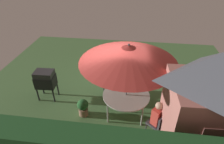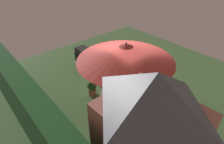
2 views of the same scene
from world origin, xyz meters
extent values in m
plane|color=#47703D|center=(0.00, 0.00, 0.00)|extent=(11.00, 11.00, 0.00)
cube|color=#1E4C23|center=(0.00, 3.50, 1.03)|extent=(7.49, 0.55, 2.05)
pyramid|color=#4C515B|center=(-2.63, 2.02, 2.76)|extent=(2.11, 1.80, 0.82)
cylinder|color=#B2ADA3|center=(-0.60, 0.76, 0.76)|extent=(1.57, 1.57, 0.04)
cylinder|color=gray|center=(-1.15, 0.21, 0.37)|extent=(0.05, 0.05, 0.74)
cylinder|color=gray|center=(-0.05, 0.21, 0.37)|extent=(0.05, 0.05, 0.74)
cylinder|color=gray|center=(-1.15, 1.31, 0.37)|extent=(0.05, 0.05, 0.74)
cylinder|color=gray|center=(-0.05, 1.31, 0.37)|extent=(0.05, 0.05, 0.74)
cylinder|color=#4C4C51|center=(-0.60, 0.76, 1.29)|extent=(0.04, 0.04, 2.57)
cone|color=#B73833|center=(-0.60, 0.76, 2.32)|extent=(2.93, 2.93, 0.51)
sphere|color=#4C4C51|center=(-0.60, 0.76, 2.60)|extent=(0.06, 0.06, 0.06)
cube|color=black|center=(2.40, 0.36, 0.78)|extent=(0.72, 0.53, 0.45)
cube|color=#2B2B2E|center=(2.40, 0.36, 1.10)|extent=(0.69, 0.51, 0.20)
cylinder|color=#262628|center=(2.09, 0.15, 0.28)|extent=(0.06, 0.06, 0.55)
cylinder|color=#262628|center=(2.71, 0.15, 0.28)|extent=(0.06, 0.06, 0.55)
cylinder|color=#262628|center=(2.09, 0.57, 0.28)|extent=(0.06, 0.06, 0.55)
cylinder|color=#262628|center=(2.71, 0.57, 0.28)|extent=(0.06, 0.06, 0.55)
cube|color=#38383D|center=(-1.57, 1.57, 0.45)|extent=(0.65, 0.65, 0.06)
cube|color=#38383D|center=(-1.73, 1.70, 0.68)|extent=(0.33, 0.38, 0.45)
cylinder|color=#2C2C30|center=(-1.60, 1.85, 0.23)|extent=(0.04, 0.04, 0.45)
cylinder|color=#2C2C30|center=(-1.86, 1.54, 0.23)|extent=(0.04, 0.04, 0.45)
cylinder|color=#2C2C30|center=(-1.29, 1.59, 0.23)|extent=(0.04, 0.04, 0.45)
cylinder|color=#2C2C30|center=(-1.55, 1.29, 0.23)|extent=(0.04, 0.04, 0.45)
cube|color=#38383D|center=(0.06, -0.21, 0.45)|extent=(0.64, 0.64, 0.06)
cube|color=#38383D|center=(0.18, -0.38, 0.68)|extent=(0.41, 0.30, 0.45)
cylinder|color=#2C2C30|center=(0.01, -0.49, 0.23)|extent=(0.04, 0.04, 0.45)
cylinder|color=#2C2C30|center=(0.34, -0.26, 0.23)|extent=(0.04, 0.04, 0.45)
cylinder|color=#2C2C30|center=(-0.21, -0.16, 0.23)|extent=(0.04, 0.04, 0.45)
cylinder|color=#2C2C30|center=(0.12, 0.07, 0.23)|extent=(0.04, 0.04, 0.45)
cylinder|color=#936651|center=(0.83, 1.08, 0.15)|extent=(0.32, 0.32, 0.29)
sphere|color=#235628|center=(0.83, 1.08, 0.45)|extent=(0.38, 0.38, 0.38)
cube|color=#CC3D33|center=(-1.57, 1.57, 0.76)|extent=(0.40, 0.41, 0.55)
sphere|color=tan|center=(-1.57, 1.57, 1.15)|extent=(0.22, 0.22, 0.22)
cylinder|color=#383347|center=(-1.57, 1.57, 0.24)|extent=(0.10, 0.10, 0.48)
camera|label=1|loc=(-0.76, 5.63, 4.83)|focal=30.19mm
camera|label=2|loc=(-4.12, 4.30, 4.88)|focal=30.71mm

